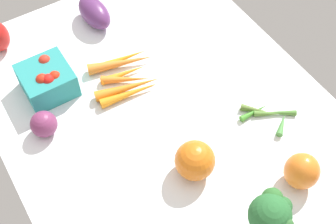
{
  "coord_description": "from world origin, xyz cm",
  "views": [
    {
      "loc": [
        -51.28,
        32.11,
        90.49
      ],
      "look_at": [
        0.0,
        0.0,
        4.0
      ],
      "focal_mm": 47.58,
      "sensor_mm": 36.0,
      "label": 1
    }
  ],
  "objects_px": {
    "red_onion_center": "(44,124)",
    "okra_pile": "(267,114)",
    "bell_pepper_orange": "(302,171)",
    "carrot_bunch": "(125,75)",
    "heirloom_tomato_orange": "(195,160)",
    "eggplant": "(95,12)",
    "berry_basket": "(47,80)",
    "broccoli_head": "(272,215)"
  },
  "relations": [
    {
      "from": "heirloom_tomato_orange",
      "to": "bell_pepper_orange",
      "type": "bearing_deg",
      "value": -128.39
    },
    {
      "from": "berry_basket",
      "to": "eggplant",
      "type": "height_order",
      "value": "berry_basket"
    },
    {
      "from": "okra_pile",
      "to": "broccoli_head",
      "type": "bearing_deg",
      "value": 140.24
    },
    {
      "from": "eggplant",
      "to": "okra_pile",
      "type": "height_order",
      "value": "eggplant"
    },
    {
      "from": "carrot_bunch",
      "to": "heirloom_tomato_orange",
      "type": "bearing_deg",
      "value": -179.4
    },
    {
      "from": "eggplant",
      "to": "broccoli_head",
      "type": "bearing_deg",
      "value": 177.91
    },
    {
      "from": "carrot_bunch",
      "to": "okra_pile",
      "type": "relative_size",
      "value": 1.54
    },
    {
      "from": "red_onion_center",
      "to": "berry_basket",
      "type": "xyz_separation_m",
      "value": [
        0.11,
        -0.06,
        0.01
      ]
    },
    {
      "from": "broccoli_head",
      "to": "bell_pepper_orange",
      "type": "bearing_deg",
      "value": -69.65
    },
    {
      "from": "heirloom_tomato_orange",
      "to": "okra_pile",
      "type": "relative_size",
      "value": 0.69
    },
    {
      "from": "broccoli_head",
      "to": "red_onion_center",
      "type": "bearing_deg",
      "value": 32.04
    },
    {
      "from": "red_onion_center",
      "to": "carrot_bunch",
      "type": "bearing_deg",
      "value": -79.67
    },
    {
      "from": "broccoli_head",
      "to": "red_onion_center",
      "type": "relative_size",
      "value": 1.85
    },
    {
      "from": "broccoli_head",
      "to": "bell_pepper_orange",
      "type": "height_order",
      "value": "broccoli_head"
    },
    {
      "from": "berry_basket",
      "to": "bell_pepper_orange",
      "type": "bearing_deg",
      "value": -145.62
    },
    {
      "from": "broccoli_head",
      "to": "berry_basket",
      "type": "relative_size",
      "value": 0.97
    },
    {
      "from": "heirloom_tomato_orange",
      "to": "red_onion_center",
      "type": "xyz_separation_m",
      "value": [
        0.27,
        0.24,
        -0.01
      ]
    },
    {
      "from": "berry_basket",
      "to": "eggplant",
      "type": "bearing_deg",
      "value": -53.0
    },
    {
      "from": "okra_pile",
      "to": "eggplant",
      "type": "bearing_deg",
      "value": 21.45
    },
    {
      "from": "eggplant",
      "to": "okra_pile",
      "type": "relative_size",
      "value": 1.01
    },
    {
      "from": "red_onion_center",
      "to": "carrot_bunch",
      "type": "distance_m",
      "value": 0.24
    },
    {
      "from": "berry_basket",
      "to": "eggplant",
      "type": "relative_size",
      "value": 0.93
    },
    {
      "from": "eggplant",
      "to": "carrot_bunch",
      "type": "xyz_separation_m",
      "value": [
        -0.23,
        0.03,
        -0.02
      ]
    },
    {
      "from": "broccoli_head",
      "to": "red_onion_center",
      "type": "distance_m",
      "value": 0.54
    },
    {
      "from": "broccoli_head",
      "to": "carrot_bunch",
      "type": "bearing_deg",
      "value": 5.99
    },
    {
      "from": "red_onion_center",
      "to": "okra_pile",
      "type": "relative_size",
      "value": 0.49
    },
    {
      "from": "heirloom_tomato_orange",
      "to": "berry_basket",
      "type": "distance_m",
      "value": 0.42
    },
    {
      "from": "broccoli_head",
      "to": "red_onion_center",
      "type": "height_order",
      "value": "broccoli_head"
    },
    {
      "from": "heirloom_tomato_orange",
      "to": "okra_pile",
      "type": "xyz_separation_m",
      "value": [
        0.03,
        -0.23,
        -0.04
      ]
    },
    {
      "from": "broccoli_head",
      "to": "okra_pile",
      "type": "distance_m",
      "value": 0.29
    },
    {
      "from": "broccoli_head",
      "to": "bell_pepper_orange",
      "type": "xyz_separation_m",
      "value": [
        0.05,
        -0.13,
        -0.03
      ]
    },
    {
      "from": "bell_pepper_orange",
      "to": "carrot_bunch",
      "type": "bearing_deg",
      "value": 21.8
    },
    {
      "from": "red_onion_center",
      "to": "okra_pile",
      "type": "distance_m",
      "value": 0.53
    },
    {
      "from": "red_onion_center",
      "to": "eggplant",
      "type": "height_order",
      "value": "eggplant"
    },
    {
      "from": "okra_pile",
      "to": "heirloom_tomato_orange",
      "type": "bearing_deg",
      "value": 96.99
    },
    {
      "from": "carrot_bunch",
      "to": "okra_pile",
      "type": "distance_m",
      "value": 0.37
    },
    {
      "from": "heirloom_tomato_orange",
      "to": "okra_pile",
      "type": "distance_m",
      "value": 0.23
    },
    {
      "from": "red_onion_center",
      "to": "carrot_bunch",
      "type": "height_order",
      "value": "red_onion_center"
    },
    {
      "from": "heirloom_tomato_orange",
      "to": "red_onion_center",
      "type": "distance_m",
      "value": 0.36
    },
    {
      "from": "heirloom_tomato_orange",
      "to": "berry_basket",
      "type": "height_order",
      "value": "heirloom_tomato_orange"
    },
    {
      "from": "red_onion_center",
      "to": "bell_pepper_orange",
      "type": "bearing_deg",
      "value": -134.66
    },
    {
      "from": "heirloom_tomato_orange",
      "to": "okra_pile",
      "type": "bearing_deg",
      "value": -83.01
    }
  ]
}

